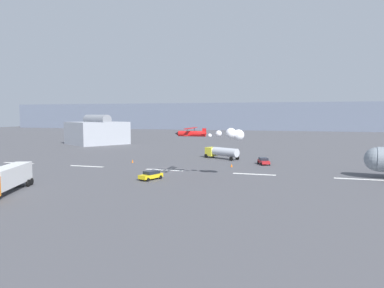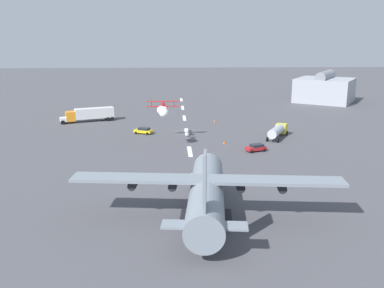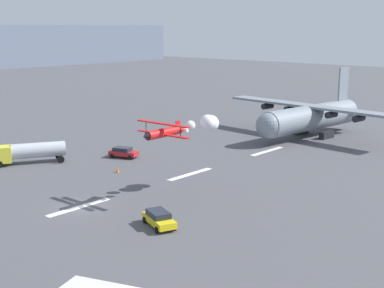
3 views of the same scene
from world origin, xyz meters
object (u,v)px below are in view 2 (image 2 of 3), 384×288
Objects in this scene: cargo_transport_plane at (207,189)px; stunt_biplane_red at (163,110)px; semi_truck_orange at (89,114)px; traffic_cone_near at (215,121)px; followme_car_yellow at (143,130)px; airport_staff_sedan at (256,147)px; fuel_tanker_truck at (278,131)px; traffic_cone_far at (224,142)px.

cargo_transport_plane is 37.33m from stunt_biplane_red.
semi_truck_orange is 34.58m from traffic_cone_near.
followme_car_yellow is 1.03× the size of airport_staff_sedan.
cargo_transport_plane is 2.74× the size of stunt_biplane_red.
semi_truck_orange reaches higher than fuel_tanker_truck.
traffic_cone_far is (10.81, 18.29, -0.44)m from followme_car_yellow.
traffic_cone_far is at bearing 59.41° from followme_car_yellow.
traffic_cone_far is (-6.21, -5.77, -0.44)m from airport_staff_sedan.
airport_staff_sedan is at bearing 42.86° from traffic_cone_far.
traffic_cone_far is at bearing -69.32° from fuel_tanker_truck.
semi_truck_orange is at bearing -141.94° from stunt_biplane_red.
cargo_transport_plane is 3.60× the size of fuel_tanker_truck.
fuel_tanker_truck is at bearing 79.25° from followme_car_yellow.
stunt_biplane_red is 21.12m from airport_staff_sedan.
fuel_tanker_truck reaches higher than traffic_cone_far.
followme_car_yellow and airport_staff_sedan have the same top height.
semi_truck_orange is 19.33× the size of traffic_cone_near.
airport_staff_sedan reaches higher than traffic_cone_far.
traffic_cone_far is at bearing -0.59° from traffic_cone_near.
followme_car_yellow is (-5.93, -31.24, -0.94)m from fuel_tanker_truck.
cargo_transport_plane reaches higher than traffic_cone_far.
fuel_tanker_truck is 2.09× the size of airport_staff_sedan.
semi_truck_orange is at bearing -134.56° from followme_car_yellow.
traffic_cone_near is (-18.45, -12.70, -1.37)m from fuel_tanker_truck.
stunt_biplane_red is 28.17m from traffic_cone_near.
airport_staff_sedan is (32.65, 39.92, -1.31)m from semi_truck_orange.
stunt_biplane_red is at bearing 24.47° from followme_car_yellow.
traffic_cone_near is (3.10, 34.40, -1.75)m from semi_truck_orange.
airport_staff_sedan is at bearing 10.59° from traffic_cone_near.
cargo_transport_plane reaches higher than stunt_biplane_red.
semi_truck_orange is at bearing -114.58° from fuel_tanker_truck.
semi_truck_orange is 22.30m from followme_car_yellow.
stunt_biplane_red reaches higher than airport_staff_sedan.
cargo_transport_plane is 2.37× the size of semi_truck_orange.
stunt_biplane_red is 34.37m from semi_truck_orange.
stunt_biplane_red reaches higher than fuel_tanker_truck.
fuel_tanker_truck is 22.44m from traffic_cone_near.
cargo_transport_plane reaches higher than fuel_tanker_truck.
stunt_biplane_red is at bearing -107.38° from airport_staff_sedan.
stunt_biplane_red is at bearing -170.24° from cargo_transport_plane.
semi_truck_orange is 3.08× the size of followme_car_yellow.
cargo_transport_plane is at bearing 13.37° from followme_car_yellow.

